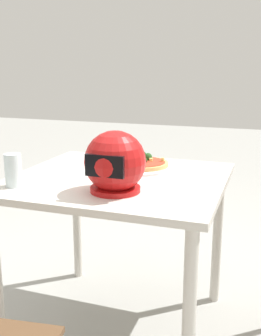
{
  "coord_description": "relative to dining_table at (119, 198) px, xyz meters",
  "views": [
    {
      "loc": [
        -0.64,
        1.68,
        1.25
      ],
      "look_at": [
        -0.02,
        -0.1,
        0.79
      ],
      "focal_mm": 43.69,
      "sensor_mm": 36.0,
      "label": 1
    }
  ],
  "objects": [
    {
      "name": "motorcycle_helmet",
      "position": [
        -0.07,
        0.21,
        0.22
      ],
      "size": [
        0.25,
        0.25,
        0.25
      ],
      "color": "#B21414",
      "rests_on": "dining_table"
    },
    {
      "name": "drinking_glass",
      "position": [
        0.36,
        0.29,
        0.17
      ],
      "size": [
        0.07,
        0.07,
        0.14
      ],
      "primitive_type": "cylinder",
      "color": "silver",
      "rests_on": "dining_table"
    },
    {
      "name": "ground_plane",
      "position": [
        0.0,
        0.0,
        -0.66
      ],
      "size": [
        14.0,
        14.0,
        0.0
      ],
      "primitive_type": "plane",
      "color": "#9E9E99"
    },
    {
      "name": "pizza",
      "position": [
        -0.05,
        -0.2,
        0.13
      ],
      "size": [
        0.27,
        0.27,
        0.05
      ],
      "color": "tan",
      "rests_on": "pizza_plate"
    },
    {
      "name": "dining_table",
      "position": [
        0.0,
        0.0,
        0.0
      ],
      "size": [
        0.95,
        0.89,
        0.77
      ],
      "color": "beige",
      "rests_on": "ground"
    },
    {
      "name": "pizza_plate",
      "position": [
        -0.05,
        -0.2,
        0.11
      ],
      "size": [
        0.33,
        0.33,
        0.01
      ],
      "primitive_type": "cylinder",
      "color": "white",
      "rests_on": "dining_table"
    }
  ]
}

